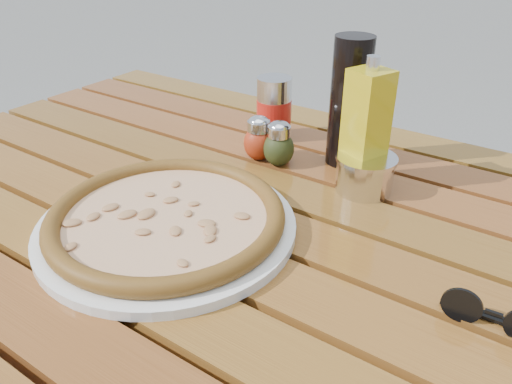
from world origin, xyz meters
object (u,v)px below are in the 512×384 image
Objects in this scene: soda_can at (274,109)px; sunglasses at (493,316)px; table at (249,257)px; parmesan_tin at (365,173)px; pepper_shaker at (259,139)px; dark_bottle at (349,102)px; plate at (167,226)px; olive_oil_cruet at (365,130)px; oregano_shaker at (279,144)px; pizza at (166,217)px.

soda_can is 1.09× the size of sunglasses.
parmesan_tin is (0.11, 0.17, 0.11)m from table.
pepper_shaker is 0.37× the size of dark_bottle.
soda_can reaches higher than plate.
dark_bottle is (0.13, 0.08, 0.07)m from pepper_shaker.
parmesan_tin is (0.07, -0.08, -0.08)m from dark_bottle.
dark_bottle is at bearing 132.49° from olive_oil_cruet.
sunglasses is at bearing -42.47° from dark_bottle.
olive_oil_cruet is (0.10, 0.18, 0.17)m from table.
soda_can reaches higher than oregano_shaker.
soda_can is 0.24m from olive_oil_cruet.
dark_bottle reaches higher than plate.
dark_bottle is (0.09, 0.08, 0.07)m from oregano_shaker.
pizza reaches higher than table.
dark_bottle reaches higher than olive_oil_cruet.
table is 0.27m from olive_oil_cruet.
pepper_shaker is 1.00× the size of oregano_shaker.
dark_bottle reaches higher than soda_can.
parmesan_tin is 0.90× the size of sunglasses.
oregano_shaker is 0.39× the size of olive_oil_cruet.
dark_bottle reaches higher than sunglasses.
olive_oil_cruet is (0.17, 0.28, 0.09)m from plate.
pizza is at bearing -107.53° from dark_bottle.
pepper_shaker is (-0.10, 0.17, 0.11)m from table.
pizza is at bearing -93.83° from oregano_shaker.
soda_can is at bearing 107.25° from pepper_shaker.
soda_can is at bearing 172.72° from dark_bottle.
oregano_shaker is at bearing -0.17° from pepper_shaker.
sunglasses is (0.24, -0.21, -0.01)m from parmesan_tin.
oregano_shaker is 0.75× the size of sunglasses.
table is 17.07× the size of oregano_shaker.
olive_oil_cruet reaches higher than table.
oregano_shaker is 0.16m from olive_oil_cruet.
pepper_shaker is (-0.02, 0.26, 0.03)m from plate.
pepper_shaker is 0.49m from sunglasses.
olive_oil_cruet reaches higher than pizza.
table is at bearing -117.85° from olive_oil_cruet.
pizza is 2.03× the size of olive_oil_cruet.
olive_oil_cruet is at bearing 59.01° from pizza.
parmesan_tin reaches higher than plate.
plate reaches higher than table.
plate is at bearing -175.70° from sunglasses.
dark_bottle is at bearing 133.85° from sunglasses.
pizza is 0.32m from parmesan_tin.
sunglasses reaches higher than pizza.
soda_can is 1.22× the size of parmesan_tin.
dark_bottle is (0.11, 0.34, 0.09)m from pizza.
dark_bottle is at bearing 40.34° from oregano_shaker.
parmesan_tin is at bearing 57.12° from table.
dark_bottle is 1.83× the size of soda_can.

